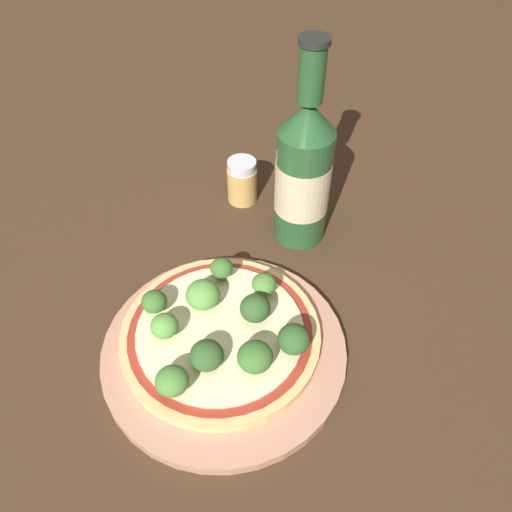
{
  "coord_description": "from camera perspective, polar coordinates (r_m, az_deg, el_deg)",
  "views": [
    {
      "loc": [
        -0.21,
        -0.15,
        0.43
      ],
      "look_at": [
        0.09,
        0.02,
        0.06
      ],
      "focal_mm": 35.0,
      "sensor_mm": 36.0,
      "label": 1
    }
  ],
  "objects": [
    {
      "name": "broccoli_floret_6",
      "position": [
        0.47,
        4.35,
        -9.47
      ],
      "size": [
        0.03,
        0.03,
        0.03
      ],
      "color": "#7A9E5B",
      "rests_on": "pizza"
    },
    {
      "name": "broccoli_floret_4",
      "position": [
        0.51,
        -11.56,
        -5.15
      ],
      "size": [
        0.03,
        0.03,
        0.03
      ],
      "color": "#7A9E5B",
      "rests_on": "pizza"
    },
    {
      "name": "broccoli_floret_7",
      "position": [
        0.49,
        -0.09,
        -6.01
      ],
      "size": [
        0.03,
        0.03,
        0.03
      ],
      "color": "#7A9E5B",
      "rests_on": "pizza"
    },
    {
      "name": "broccoli_floret_2",
      "position": [
        0.46,
        -5.65,
        -11.24
      ],
      "size": [
        0.03,
        0.03,
        0.03
      ],
      "color": "#7A9E5B",
      "rests_on": "pizza"
    },
    {
      "name": "broccoli_floret_5",
      "position": [
        0.45,
        -9.57,
        -13.91
      ],
      "size": [
        0.03,
        0.03,
        0.03
      ],
      "color": "#7A9E5B",
      "rests_on": "pizza"
    },
    {
      "name": "ground_plane",
      "position": [
        0.5,
        -3.61,
        -12.34
      ],
      "size": [
        3.0,
        3.0,
        0.0
      ],
      "primitive_type": "plane",
      "color": "#3D2819"
    },
    {
      "name": "broccoli_floret_8",
      "position": [
        0.53,
        -3.96,
        -1.4
      ],
      "size": [
        0.02,
        0.02,
        0.03
      ],
      "color": "#7A9E5B",
      "rests_on": "pizza"
    },
    {
      "name": "broccoli_floret_3",
      "position": [
        0.46,
        -0.28,
        -11.71
      ],
      "size": [
        0.03,
        0.03,
        0.03
      ],
      "color": "#7A9E5B",
      "rests_on": "pizza"
    },
    {
      "name": "beer_bottle",
      "position": [
        0.57,
        5.44,
        9.41
      ],
      "size": [
        0.06,
        0.06,
        0.24
      ],
      "color": "#234C28",
      "rests_on": "ground_plane"
    },
    {
      "name": "plate",
      "position": [
        0.51,
        -3.63,
        -10.59
      ],
      "size": [
        0.24,
        0.24,
        0.01
      ],
      "color": "tan",
      "rests_on": "ground_plane"
    },
    {
      "name": "broccoli_floret_1",
      "position": [
        0.5,
        -6.08,
        -4.42
      ],
      "size": [
        0.03,
        0.03,
        0.03
      ],
      "color": "#7A9E5B",
      "rests_on": "pizza"
    },
    {
      "name": "pepper_shaker",
      "position": [
        0.65,
        -1.6,
        8.55
      ],
      "size": [
        0.04,
        0.04,
        0.06
      ],
      "color": "tan",
      "rests_on": "ground_plane"
    },
    {
      "name": "pizza",
      "position": [
        0.5,
        -4.08,
        -8.81
      ],
      "size": [
        0.2,
        0.2,
        0.01
      ],
      "color": "tan",
      "rests_on": "plate"
    },
    {
      "name": "broccoli_floret_9",
      "position": [
        0.51,
        1.16,
        -3.33
      ],
      "size": [
        0.03,
        0.03,
        0.03
      ],
      "color": "#7A9E5B",
      "rests_on": "pizza"
    },
    {
      "name": "broccoli_floret_0",
      "position": [
        0.49,
        -10.41,
        -7.88
      ],
      "size": [
        0.03,
        0.03,
        0.03
      ],
      "color": "#7A9E5B",
      "rests_on": "pizza"
    }
  ]
}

